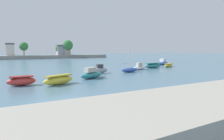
% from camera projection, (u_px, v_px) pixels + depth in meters
% --- Properties ---
extents(ground_plane, '(400.00, 400.00, 0.00)m').
position_uv_depth(ground_plane, '(61.00, 101.00, 16.94)').
color(ground_plane, slate).
extents(seawall_embankment, '(89.82, 6.04, 1.72)m').
position_uv_depth(seawall_embankment, '(113.00, 130.00, 8.72)').
color(seawall_embankment, '#9E998C').
rests_on(seawall_embankment, ground).
extents(moored_boat_1, '(3.41, 1.40, 1.20)m').
position_uv_depth(moored_boat_1, '(21.00, 81.00, 23.91)').
color(moored_boat_1, '#C63833').
rests_on(moored_boat_1, ground).
extents(moored_boat_2, '(4.54, 2.91, 1.23)m').
position_uv_depth(moored_boat_2, '(59.00, 80.00, 24.63)').
color(moored_boat_2, yellow).
rests_on(moored_boat_2, ground).
extents(moored_boat_3, '(4.75, 3.06, 1.71)m').
position_uv_depth(moored_boat_3, '(91.00, 74.00, 29.93)').
color(moored_boat_3, teal).
rests_on(moored_boat_3, ground).
extents(moored_boat_4, '(3.49, 1.33, 1.70)m').
position_uv_depth(moored_boat_4, '(100.00, 70.00, 36.24)').
color(moored_boat_4, '#9E9EA3').
rests_on(moored_boat_4, ground).
extents(moored_boat_5, '(3.92, 1.42, 6.88)m').
position_uv_depth(moored_boat_5, '(129.00, 70.00, 38.01)').
color(moored_boat_5, '#3856A8').
rests_on(moored_boat_5, ground).
extents(moored_boat_6, '(4.10, 1.77, 1.56)m').
position_uv_depth(moored_boat_6, '(139.00, 67.00, 42.61)').
color(moored_boat_6, white).
rests_on(moored_boat_6, ground).
extents(moored_boat_7, '(5.12, 1.83, 1.24)m').
position_uv_depth(moored_boat_7, '(153.00, 66.00, 46.66)').
color(moored_boat_7, teal).
rests_on(moored_boat_7, ground).
extents(moored_boat_8, '(4.19, 2.59, 0.88)m').
position_uv_depth(moored_boat_8, '(168.00, 65.00, 49.41)').
color(moored_boat_8, yellow).
rests_on(moored_boat_8, ground).
extents(moored_boat_9, '(5.08, 3.20, 1.77)m').
position_uv_depth(moored_boat_9, '(163.00, 63.00, 56.22)').
color(moored_boat_9, '#3856A8').
rests_on(moored_boat_9, ground).
extents(mooring_buoy_0, '(0.25, 0.25, 0.25)m').
position_uv_depth(mooring_buoy_0, '(165.00, 68.00, 45.43)').
color(mooring_buoy_0, white).
rests_on(mooring_buoy_0, ground).
extents(distant_shoreline, '(90.62, 7.97, 9.32)m').
position_uv_depth(distant_shoreline, '(18.00, 53.00, 89.68)').
color(distant_shoreline, gray).
rests_on(distant_shoreline, ground).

